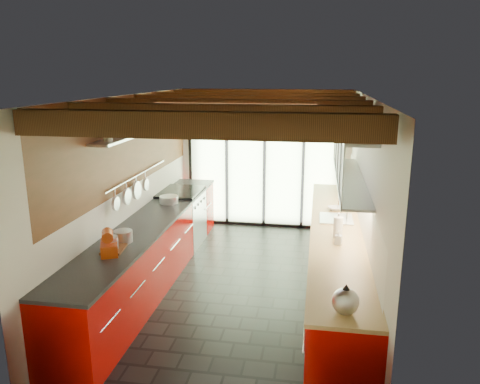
{
  "coord_description": "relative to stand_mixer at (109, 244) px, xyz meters",
  "views": [
    {
      "loc": [
        0.99,
        -5.93,
        2.89
      ],
      "look_at": [
        -0.08,
        0.4,
        1.25
      ],
      "focal_mm": 35.0,
      "sensor_mm": 36.0,
      "label": 1
    }
  ],
  "objects": [
    {
      "name": "ground",
      "position": [
        1.27,
        1.33,
        -1.03
      ],
      "size": [
        5.5,
        5.5,
        0.0
      ],
      "primitive_type": "plane",
      "color": "black",
      "rests_on": "ground"
    },
    {
      "name": "room_shell",
      "position": [
        1.27,
        1.33,
        0.62
      ],
      "size": [
        5.5,
        5.5,
        5.5
      ],
      "color": "silver",
      "rests_on": "ground"
    },
    {
      "name": "ceiling_beams",
      "position": [
        1.27,
        1.7,
        1.43
      ],
      "size": [
        3.14,
        5.06,
        4.9
      ],
      "color": "#593316",
      "rests_on": "ground"
    },
    {
      "name": "glass_door",
      "position": [
        1.27,
        4.02,
        0.63
      ],
      "size": [
        2.95,
        0.1,
        2.9
      ],
      "color": "#C6EAAD",
      "rests_on": "ground"
    },
    {
      "name": "left_counter",
      "position": [
        -0.01,
        1.33,
        -0.57
      ],
      "size": [
        0.68,
        5.0,
        0.92
      ],
      "color": "#B80701",
      "rests_on": "ground"
    },
    {
      "name": "range_stove",
      "position": [
        -0.01,
        2.78,
        -0.56
      ],
      "size": [
        0.66,
        0.9,
        0.97
      ],
      "color": "silver",
      "rests_on": "ground"
    },
    {
      "name": "right_counter",
      "position": [
        2.54,
        1.33,
        -0.57
      ],
      "size": [
        0.68,
        5.0,
        0.92
      ],
      "color": "#B80701",
      "rests_on": "ground"
    },
    {
      "name": "sink_assembly",
      "position": [
        2.56,
        1.73,
        -0.07
      ],
      "size": [
        0.45,
        0.52,
        0.43
      ],
      "color": "silver",
      "rests_on": "right_counter"
    },
    {
      "name": "upper_cabinets_right",
      "position": [
        2.7,
        1.63,
        0.82
      ],
      "size": [
        0.34,
        3.0,
        3.0
      ],
      "color": "silver",
      "rests_on": "ground"
    },
    {
      "name": "left_wall_fixtures",
      "position": [
        -0.2,
        1.47,
        0.85
      ],
      "size": [
        0.28,
        2.6,
        0.96
      ],
      "color": "silver",
      "rests_on": "ground"
    },
    {
      "name": "stand_mixer",
      "position": [
        0.0,
        0.0,
        0.0
      ],
      "size": [
        0.3,
        0.36,
        0.29
      ],
      "color": "#D04210",
      "rests_on": "left_counter"
    },
    {
      "name": "pot_large",
      "position": [
        0.0,
        0.38,
        -0.04
      ],
      "size": [
        0.26,
        0.26,
        0.14
      ],
      "primitive_type": "cylinder",
      "rotation": [
        0.0,
        0.0,
        -0.16
      ],
      "color": "silver",
      "rests_on": "left_counter"
    },
    {
      "name": "pot_small",
      "position": [
        0.0,
        2.13,
        -0.06
      ],
      "size": [
        0.32,
        0.32,
        0.11
      ],
      "primitive_type": "cylinder",
      "rotation": [
        0.0,
        0.0,
        -0.11
      ],
      "color": "silver",
      "rests_on": "left_counter"
    },
    {
      "name": "cutting_board",
      "position": [
        0.0,
        0.1,
        -0.1
      ],
      "size": [
        0.27,
        0.35,
        0.03
      ],
      "primitive_type": "cube",
      "rotation": [
        0.0,
        0.0,
        0.12
      ],
      "color": "brown",
      "rests_on": "left_counter"
    },
    {
      "name": "kettle",
      "position": [
        2.54,
        -0.92,
        0.01
      ],
      "size": [
        0.29,
        0.32,
        0.27
      ],
      "color": "silver",
      "rests_on": "right_counter"
    },
    {
      "name": "paper_towel",
      "position": [
        2.54,
        0.97,
        0.02
      ],
      "size": [
        0.14,
        0.14,
        0.31
      ],
      "color": "white",
      "rests_on": "right_counter"
    },
    {
      "name": "soap_bottle",
      "position": [
        2.54,
        0.72,
        -0.03
      ],
      "size": [
        0.09,
        0.09,
        0.17
      ],
      "primitive_type": "imported",
      "rotation": [
        0.0,
        0.0,
        -0.24
      ],
      "color": "silver",
      "rests_on": "right_counter"
    },
    {
      "name": "bowl",
      "position": [
        2.54,
        2.17,
        -0.09
      ],
      "size": [
        0.27,
        0.27,
        0.05
      ],
      "primitive_type": "imported",
      "rotation": [
        0.0,
        0.0,
        0.36
      ],
      "color": "silver",
      "rests_on": "right_counter"
    }
  ]
}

